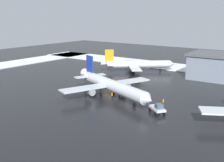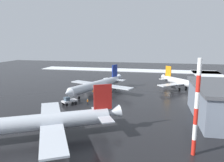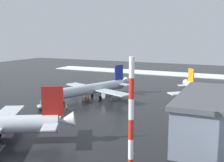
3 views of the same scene
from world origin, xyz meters
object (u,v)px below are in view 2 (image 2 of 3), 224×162
object	(u,v)px
ground_crew_beside_wing	(97,92)
ground_crew_mid_apron	(88,101)
airplane_parked_starboard	(186,83)
ground_crew_near_tug	(93,91)
antenna_mast	(196,108)
airplane_distant_tail	(41,122)
airplane_far_rear	(97,85)
pushback_tug	(69,101)

from	to	relation	value
ground_crew_beside_wing	ground_crew_mid_apron	world-z (taller)	same
airplane_parked_starboard	ground_crew_near_tug	bearing A→B (deg)	-108.82
ground_crew_mid_apron	antenna_mast	xyz separation A→B (m)	(-24.89, -27.81, 7.46)
airplane_distant_tail	antenna_mast	xyz separation A→B (m)	(-0.08, -29.19, 4.98)
antenna_mast	ground_crew_beside_wing	bearing A→B (deg)	37.49
airplane_parked_starboard	antenna_mast	world-z (taller)	antenna_mast
airplane_distant_tail	ground_crew_near_tug	world-z (taller)	airplane_distant_tail
airplane_far_rear	pushback_tug	distance (m)	17.00
ground_crew_beside_wing	ground_crew_near_tug	world-z (taller)	same
ground_crew_mid_apron	antenna_mast	bearing A→B (deg)	46.75
pushback_tug	ground_crew_beside_wing	world-z (taller)	pushback_tug
pushback_tug	ground_crew_beside_wing	bearing A→B (deg)	-162.48
airplane_distant_tail	ground_crew_near_tug	xyz separation A→B (m)	(38.39, 1.09, -2.47)
ground_crew_mid_apron	ground_crew_near_tug	world-z (taller)	same
ground_crew_beside_wing	antenna_mast	world-z (taller)	antenna_mast
ground_crew_beside_wing	pushback_tug	bearing A→B (deg)	-95.07
airplane_distant_tail	ground_crew_beside_wing	world-z (taller)	airplane_distant_tail
ground_crew_beside_wing	ground_crew_near_tug	distance (m)	2.00
ground_crew_mid_apron	ground_crew_near_tug	distance (m)	13.81
airplane_far_rear	antenna_mast	bearing A→B (deg)	57.01
airplane_far_rear	airplane_distant_tail	size ratio (longest dim) A/B	0.98
airplane_far_rear	ground_crew_beside_wing	xyz separation A→B (m)	(-2.43, -0.36, -2.22)
airplane_distant_tail	ground_crew_mid_apron	world-z (taller)	airplane_distant_tail
airplane_far_rear	ground_crew_mid_apron	size ratio (longest dim) A/B	18.30
airplane_distant_tail	pushback_tug	xyz separation A→B (m)	(23.39, 4.26, -2.16)
airplane_far_rear	airplane_distant_tail	distance (m)	39.69
ground_crew_near_tug	pushback_tug	bearing A→B (deg)	141.93
airplane_parked_starboard	ground_crew_near_tug	world-z (taller)	airplane_parked_starboard
pushback_tug	ground_crew_near_tug	bearing A→B (deg)	-155.26
airplane_parked_starboard	pushback_tug	bearing A→B (deg)	-93.16
antenna_mast	ground_crew_near_tug	bearing A→B (deg)	38.20
pushback_tug	ground_crew_near_tug	xyz separation A→B (m)	(15.00, -3.17, -0.31)
ground_crew_beside_wing	ground_crew_near_tug	size ratio (longest dim) A/B	1.00
airplane_distant_tail	ground_crew_beside_wing	size ratio (longest dim) A/B	18.68
airplane_far_rear	airplane_distant_tail	bearing A→B (deg)	20.64
pushback_tug	ground_crew_mid_apron	xyz separation A→B (m)	(1.42, -5.64, -0.31)
pushback_tug	antenna_mast	world-z (taller)	antenna_mast
airplane_far_rear	pushback_tug	world-z (taller)	airplane_far_rear
airplane_distant_tail	antenna_mast	world-z (taller)	antenna_mast
airplane_parked_starboard	ground_crew_mid_apron	xyz separation A→B (m)	(-27.23, 32.03, -1.88)
pushback_tug	airplane_parked_starboard	bearing A→B (deg)	163.94
ground_crew_beside_wing	antenna_mast	bearing A→B (deg)	-38.41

